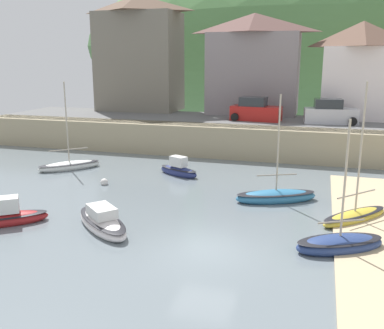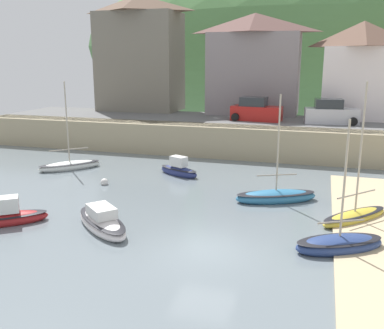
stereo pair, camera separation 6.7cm
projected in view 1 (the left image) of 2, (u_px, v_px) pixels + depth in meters
name	position (u px, v px, depth m)	size (l,w,h in m)	color
quay_seawall	(263.00, 140.00, 33.56)	(48.00, 9.40, 2.40)	tan
hillside_backdrop	(338.00, 45.00, 65.19)	(80.00, 44.00, 26.74)	#528349
waterfront_building_left	(139.00, 53.00, 42.89)	(8.10, 5.15, 11.00)	slate
waterfront_building_centre	(253.00, 64.00, 40.00)	(8.44, 4.52, 9.02)	gray
waterfront_building_right	(360.00, 69.00, 37.55)	(6.49, 6.01, 8.14)	white
sailboat_tall_mast	(69.00, 165.00, 30.15)	(3.81, 3.88, 6.14)	silver
fishing_boat_green	(102.00, 222.00, 19.59)	(4.15, 3.83, 1.22)	white
dinghy_open_wooden	(179.00, 170.00, 28.61)	(3.17, 2.14, 1.42)	navy
sailboat_blue_trim	(4.00, 217.00, 20.11)	(3.76, 3.21, 1.43)	#A31F21
rowboat_small_beached	(340.00, 244.00, 17.38)	(3.91, 3.00, 5.44)	navy
sailboat_nearest_shore	(276.00, 196.00, 23.38)	(4.56, 3.11, 5.86)	teal
sailboat_far_left	(355.00, 216.00, 20.55)	(3.53, 3.78, 6.60)	gold
parked_car_near_slipway	(255.00, 111.00, 36.42)	(4.27, 2.17, 1.95)	#AB1C19
parked_car_by_wall	(330.00, 113.00, 34.77)	(4.26, 2.15, 1.95)	#B9B9C2
mooring_buoy	(104.00, 182.00, 26.47)	(0.47, 0.47, 0.47)	silver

